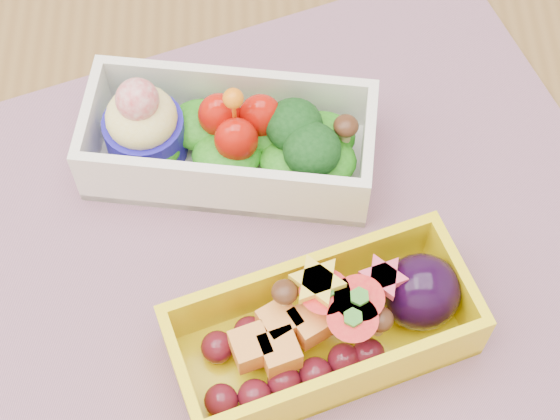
{
  "coord_description": "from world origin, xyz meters",
  "views": [
    {
      "loc": [
        -0.01,
        -0.29,
        1.25
      ],
      "look_at": [
        -0.0,
        -0.02,
        0.79
      ],
      "focal_mm": 58.37,
      "sensor_mm": 36.0,
      "label": 1
    }
  ],
  "objects_px": {
    "placemat": "(268,248)",
    "bento_white": "(227,140)",
    "bento_yellow": "(329,327)",
    "table": "(280,279)"
  },
  "relations": [
    {
      "from": "placemat",
      "to": "bento_white",
      "type": "distance_m",
      "value": 0.07
    },
    {
      "from": "bento_yellow",
      "to": "bento_white",
      "type": "bearing_deg",
      "value": 94.97
    },
    {
      "from": "table",
      "to": "bento_white",
      "type": "height_order",
      "value": "bento_white"
    },
    {
      "from": "bento_yellow",
      "to": "placemat",
      "type": "bearing_deg",
      "value": 98.31
    },
    {
      "from": "table",
      "to": "bento_white",
      "type": "distance_m",
      "value": 0.14
    },
    {
      "from": "placemat",
      "to": "bento_yellow",
      "type": "bearing_deg",
      "value": -62.68
    },
    {
      "from": "table",
      "to": "bento_yellow",
      "type": "bearing_deg",
      "value": -74.5
    },
    {
      "from": "bento_white",
      "to": "table",
      "type": "bearing_deg",
      "value": -41.73
    },
    {
      "from": "table",
      "to": "placemat",
      "type": "height_order",
      "value": "placemat"
    },
    {
      "from": "placemat",
      "to": "bento_white",
      "type": "bearing_deg",
      "value": 110.46
    }
  ]
}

